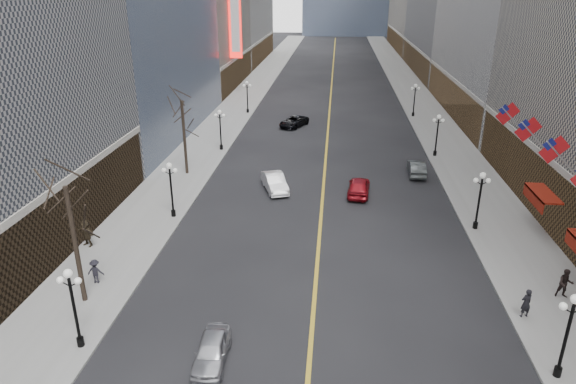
% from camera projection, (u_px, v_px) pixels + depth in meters
% --- Properties ---
extents(sidewalk_east, '(6.00, 230.00, 0.15)m').
position_uv_depth(sidewalk_east, '(424.00, 110.00, 75.91)').
color(sidewalk_east, gray).
rests_on(sidewalk_east, ground).
extents(sidewalk_west, '(6.00, 230.00, 0.15)m').
position_uv_depth(sidewalk_west, '(238.00, 107.00, 78.33)').
color(sidewalk_west, gray).
rests_on(sidewalk_west, ground).
extents(lane_line, '(0.25, 200.00, 0.02)m').
position_uv_depth(lane_line, '(331.00, 95.00, 86.37)').
color(lane_line, gold).
rests_on(lane_line, ground).
extents(streetlamp_east_0, '(1.26, 0.44, 4.52)m').
position_uv_depth(streetlamp_east_0, '(568.00, 328.00, 23.39)').
color(streetlamp_east_0, black).
rests_on(streetlamp_east_0, sidewalk_east).
extents(streetlamp_east_1, '(1.26, 0.44, 4.52)m').
position_uv_depth(streetlamp_east_1, '(480.00, 195.00, 38.15)').
color(streetlamp_east_1, black).
rests_on(streetlamp_east_1, sidewalk_east).
extents(streetlamp_east_2, '(1.26, 0.44, 4.52)m').
position_uv_depth(streetlamp_east_2, '(437.00, 131.00, 54.75)').
color(streetlamp_east_2, black).
rests_on(streetlamp_east_2, sidewalk_east).
extents(streetlamp_east_3, '(1.26, 0.44, 4.52)m').
position_uv_depth(streetlamp_east_3, '(415.00, 97.00, 71.35)').
color(streetlamp_east_3, black).
rests_on(streetlamp_east_3, sidewalk_east).
extents(streetlamp_west_0, '(1.26, 0.44, 4.52)m').
position_uv_depth(streetlamp_west_0, '(73.00, 300.00, 25.43)').
color(streetlamp_west_0, black).
rests_on(streetlamp_west_0, sidewalk_west).
extents(streetlamp_west_1, '(1.26, 0.44, 4.52)m').
position_uv_depth(streetlamp_west_1, '(171.00, 184.00, 40.18)').
color(streetlamp_west_1, black).
rests_on(streetlamp_west_1, sidewalk_west).
extents(streetlamp_west_2, '(1.26, 0.44, 4.52)m').
position_uv_depth(streetlamp_west_2, '(220.00, 126.00, 56.78)').
color(streetlamp_west_2, black).
rests_on(streetlamp_west_2, sidewalk_west).
extents(streetlamp_west_3, '(1.26, 0.44, 4.52)m').
position_uv_depth(streetlamp_west_3, '(247.00, 93.00, 73.39)').
color(streetlamp_west_3, black).
rests_on(streetlamp_west_3, sidewalk_west).
extents(flag_3, '(2.87, 0.12, 2.87)m').
position_uv_depth(flag_3, '(556.00, 152.00, 33.42)').
color(flag_3, '#B2B2B7').
rests_on(flag_3, ground).
extents(flag_4, '(2.87, 0.12, 2.87)m').
position_uv_depth(flag_4, '(530.00, 132.00, 38.04)').
color(flag_4, '#B2B2B7').
rests_on(flag_4, ground).
extents(flag_5, '(2.87, 0.12, 2.87)m').
position_uv_depth(flag_5, '(509.00, 116.00, 42.65)').
color(flag_5, '#B2B2B7').
rests_on(flag_5, ground).
extents(awning_c, '(1.40, 4.00, 0.93)m').
position_uv_depth(awning_c, '(540.00, 195.00, 37.71)').
color(awning_c, maroon).
rests_on(awning_c, ground).
extents(theatre_marquee, '(2.00, 0.55, 12.00)m').
position_uv_depth(theatre_marquee, '(235.00, 20.00, 83.22)').
color(theatre_marquee, red).
rests_on(theatre_marquee, ground).
extents(tree_west_near, '(3.60, 3.60, 7.92)m').
position_uv_depth(tree_west_near, '(68.00, 205.00, 28.01)').
color(tree_west_near, '#2D231C').
rests_on(tree_west_near, sidewalk_west).
extents(tree_west_far, '(3.60, 3.60, 7.92)m').
position_uv_depth(tree_west_far, '(182.00, 112.00, 48.30)').
color(tree_west_far, '#2D231C').
rests_on(tree_west_far, sidewalk_west).
extents(car_nb_near, '(1.70, 3.95, 1.33)m').
position_uv_depth(car_nb_near, '(212.00, 350.00, 25.33)').
color(car_nb_near, '#ADAEB5').
rests_on(car_nb_near, ground).
extents(car_nb_mid, '(3.11, 4.97, 1.55)m').
position_uv_depth(car_nb_mid, '(275.00, 182.00, 46.46)').
color(car_nb_mid, white).
rests_on(car_nb_mid, ground).
extents(car_nb_far, '(4.11, 5.43, 1.37)m').
position_uv_depth(car_nb_far, '(294.00, 122.00, 67.34)').
color(car_nb_far, black).
rests_on(car_nb_far, ground).
extents(car_sb_mid, '(2.28, 4.77, 1.57)m').
position_uv_depth(car_sb_mid, '(359.00, 186.00, 45.53)').
color(car_sb_mid, maroon).
rests_on(car_sb_mid, ground).
extents(car_sb_far, '(1.67, 4.38, 1.42)m').
position_uv_depth(car_sb_far, '(417.00, 168.00, 50.26)').
color(car_sb_far, '#414648').
rests_on(car_sb_far, ground).
extents(ped_ne_corner, '(0.76, 0.65, 1.76)m').
position_uv_depth(ped_ne_corner, '(526.00, 303.00, 28.46)').
color(ped_ne_corner, black).
rests_on(ped_ne_corner, sidewalk_east).
extents(ped_east_walk, '(0.94, 0.57, 1.84)m').
position_uv_depth(ped_east_walk, '(565.00, 284.00, 30.24)').
color(ped_east_walk, black).
rests_on(ped_east_walk, sidewalk_east).
extents(ped_west_walk, '(1.04, 0.46, 1.59)m').
position_uv_depth(ped_west_walk, '(95.00, 271.00, 31.77)').
color(ped_west_walk, black).
rests_on(ped_west_walk, sidewalk_west).
extents(ped_west_far, '(1.88, 1.28, 1.98)m').
position_uv_depth(ped_west_far, '(86.00, 233.00, 36.23)').
color(ped_west_far, '#32291C').
rests_on(ped_west_far, sidewalk_west).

